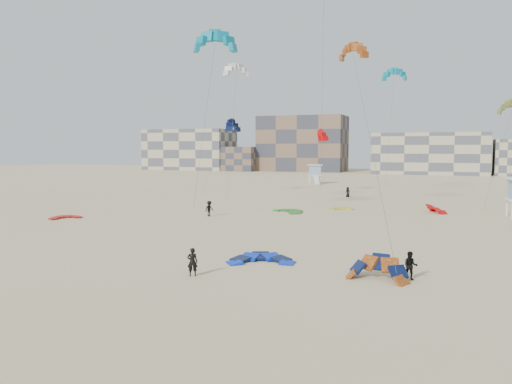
% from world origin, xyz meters
% --- Properties ---
extents(ground, '(320.00, 320.00, 0.00)m').
position_xyz_m(ground, '(0.00, 0.00, 0.00)').
color(ground, beige).
rests_on(ground, ground).
extents(kite_ground_blue, '(5.35, 5.48, 1.51)m').
position_xyz_m(kite_ground_blue, '(3.49, 4.90, 0.00)').
color(kite_ground_blue, '#1136EE').
rests_on(kite_ground_blue, ground).
extents(kite_ground_orange, '(4.02, 4.04, 3.56)m').
position_xyz_m(kite_ground_orange, '(11.38, 3.09, 0.00)').
color(kite_ground_orange, orange).
rests_on(kite_ground_orange, ground).
extents(kite_ground_red, '(4.38, 4.35, 0.58)m').
position_xyz_m(kite_ground_red, '(-23.71, 16.82, 0.00)').
color(kite_ground_red, '#E10005').
rests_on(kite_ground_red, ground).
extents(kite_ground_green, '(5.46, 5.50, 0.65)m').
position_xyz_m(kite_ground_green, '(-2.54, 30.57, 0.00)').
color(kite_ground_green, '#2F7D1B').
rests_on(kite_ground_green, ground).
extents(kite_ground_red_far, '(4.27, 4.16, 2.87)m').
position_xyz_m(kite_ground_red_far, '(13.90, 36.43, 0.00)').
color(kite_ground_red_far, '#E10005').
rests_on(kite_ground_red_far, ground).
extents(kite_ground_yellow, '(3.00, 3.13, 0.63)m').
position_xyz_m(kite_ground_yellow, '(2.76, 35.49, 0.00)').
color(kite_ground_yellow, gold).
rests_on(kite_ground_yellow, ground).
extents(kitesurfer_main, '(0.75, 0.66, 1.72)m').
position_xyz_m(kitesurfer_main, '(0.92, 0.04, 0.86)').
color(kitesurfer_main, black).
rests_on(kitesurfer_main, ground).
extents(kitesurfer_b, '(0.87, 0.70, 1.68)m').
position_xyz_m(kitesurfer_b, '(13.19, 3.78, 0.84)').
color(kitesurfer_b, black).
rests_on(kitesurfer_b, ground).
extents(kitesurfer_c, '(1.05, 1.28, 1.73)m').
position_xyz_m(kitesurfer_c, '(-9.86, 24.06, 0.86)').
color(kitesurfer_c, black).
rests_on(kitesurfer_c, ground).
extents(kitesurfer_e, '(0.90, 0.74, 1.60)m').
position_xyz_m(kitesurfer_e, '(0.59, 51.47, 0.80)').
color(kitesurfer_e, black).
rests_on(kitesurfer_e, ground).
extents(kite_fly_teal_a, '(5.46, 5.45, 18.89)m').
position_xyz_m(kite_fly_teal_a, '(-7.71, 21.36, 18.37)').
color(kite_fly_teal_a, '#087AAC').
rests_on(kite_fly_teal_a, ground).
extents(kite_fly_orange, '(10.54, 33.92, 18.63)m').
position_xyz_m(kite_fly_orange, '(4.39, 32.86, 18.59)').
color(kite_fly_orange, orange).
rests_on(kite_fly_orange, ground).
extents(kite_fly_grey, '(4.58, 4.60, 17.47)m').
position_xyz_m(kite_fly_grey, '(-10.32, 33.04, 17.33)').
color(kite_fly_grey, white).
rests_on(kite_fly_grey, ground).
extents(kite_fly_navy, '(5.35, 6.61, 11.43)m').
position_xyz_m(kite_fly_navy, '(-18.05, 49.47, 11.13)').
color(kite_fly_navy, '#0C1546').
rests_on(kite_fly_navy, ground).
extents(kite_fly_teal_b, '(4.35, 6.95, 19.80)m').
position_xyz_m(kite_fly_teal_b, '(6.26, 61.39, 19.69)').
color(kite_fly_teal_b, '#087AAC').
rests_on(kite_fly_teal_b, ground).
extents(kite_fly_red, '(5.10, 5.02, 10.18)m').
position_xyz_m(kite_fly_red, '(-4.84, 56.89, 9.61)').
color(kite_fly_red, '#E10005').
rests_on(kite_fly_red, ground).
extents(lifeguard_tower_far, '(3.78, 6.10, 4.11)m').
position_xyz_m(lifeguard_tower_far, '(-11.37, 77.68, 2.04)').
color(lifeguard_tower_far, white).
rests_on(lifeguard_tower_far, ground).
extents(condo_west_a, '(30.00, 15.00, 14.00)m').
position_xyz_m(condo_west_a, '(-70.00, 130.00, 7.00)').
color(condo_west_a, '#BDAD8A').
rests_on(condo_west_a, ground).
extents(condo_west_b, '(28.00, 14.00, 18.00)m').
position_xyz_m(condo_west_b, '(-30.00, 134.00, 9.00)').
color(condo_west_b, brown).
rests_on(condo_west_b, ground).
extents(condo_mid, '(32.00, 16.00, 12.00)m').
position_xyz_m(condo_mid, '(10.00, 130.00, 6.00)').
color(condo_mid, '#BDAD8A').
rests_on(condo_mid, ground).
extents(condo_fill_left, '(12.00, 10.00, 8.00)m').
position_xyz_m(condo_fill_left, '(-50.00, 128.00, 4.00)').
color(condo_fill_left, brown).
rests_on(condo_fill_left, ground).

